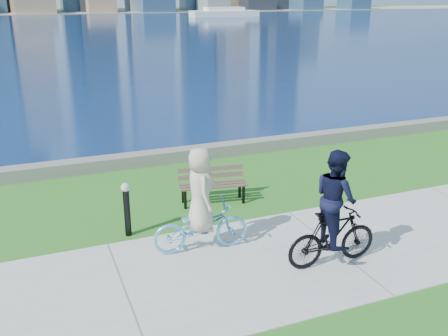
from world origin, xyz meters
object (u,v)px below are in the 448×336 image
(bollard_lamp, at_px, (127,206))
(cyclist_woman, at_px, (201,213))
(park_bench, at_px, (212,182))
(cyclist_man, at_px, (334,218))

(bollard_lamp, height_order, cyclist_woman, cyclist_woman)
(park_bench, height_order, cyclist_woman, cyclist_woman)
(park_bench, height_order, bollard_lamp, bollard_lamp)
(park_bench, relative_size, cyclist_man, 0.76)
(park_bench, xyz_separation_m, bollard_lamp, (-2.18, -0.98, 0.15))
(bollard_lamp, bearing_deg, cyclist_woman, -44.58)
(park_bench, height_order, cyclist_man, cyclist_man)
(bollard_lamp, bearing_deg, cyclist_man, -38.55)
(cyclist_man, bearing_deg, cyclist_woman, 56.86)
(bollard_lamp, relative_size, cyclist_woman, 0.56)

